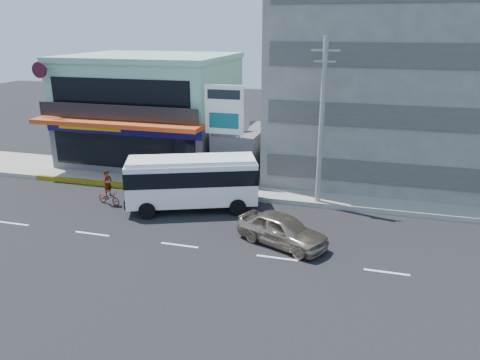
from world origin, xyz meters
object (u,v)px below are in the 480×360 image
(shop_building, at_px, (152,112))
(billboard, at_px, (224,115))
(concrete_building, at_px, (393,79))
(sedan, at_px, (282,230))
(satellite_dish, at_px, (239,131))
(motorcycle_rider, at_px, (109,193))
(utility_pole_near, at_px, (322,123))
(minibus, at_px, (192,179))

(shop_building, relative_size, billboard, 1.80)
(concrete_building, relative_size, sedan, 3.37)
(satellite_dish, distance_m, motorcycle_rider, 9.82)
(shop_building, distance_m, utility_pole_near, 15.50)
(shop_building, xyz_separation_m, utility_pole_near, (14.00, -6.55, 1.15))
(satellite_dish, height_order, billboard, billboard)
(billboard, height_order, sedan, billboard)
(minibus, bearing_deg, motorcycle_rider, -172.80)
(motorcycle_rider, bearing_deg, shop_building, 99.43)
(billboard, distance_m, sedan, 10.28)
(concrete_building, height_order, motorcycle_rider, concrete_building)
(minibus, bearing_deg, billboard, 81.95)
(concrete_building, relative_size, utility_pole_near, 1.60)
(satellite_dish, height_order, motorcycle_rider, satellite_dish)
(shop_building, bearing_deg, satellite_dish, -20.21)
(sedan, relative_size, motorcycle_rider, 2.18)
(shop_building, relative_size, utility_pole_near, 1.24)
(shop_building, relative_size, satellite_dish, 8.27)
(satellite_dish, bearing_deg, motorcycle_rider, -132.61)
(satellite_dish, height_order, sedan, satellite_dish)
(sedan, bearing_deg, concrete_building, 3.23)
(shop_building, height_order, sedan, shop_building)
(minibus, bearing_deg, shop_building, 126.75)
(utility_pole_near, bearing_deg, billboard, 164.52)
(motorcycle_rider, bearing_deg, billboard, 41.12)
(sedan, bearing_deg, minibus, 85.66)
(minibus, distance_m, motorcycle_rider, 5.41)
(utility_pole_near, bearing_deg, concrete_building, 62.24)
(sedan, bearing_deg, billboard, 59.01)
(concrete_building, height_order, minibus, concrete_building)
(shop_building, relative_size, minibus, 1.55)
(shop_building, height_order, billboard, shop_building)
(billboard, xyz_separation_m, sedan, (5.43, -7.70, -4.12))
(utility_pole_near, relative_size, minibus, 1.25)
(utility_pole_near, relative_size, sedan, 2.10)
(concrete_building, distance_m, billboard, 12.17)
(concrete_building, xyz_separation_m, utility_pole_near, (-4.00, -7.60, -1.85))
(minibus, bearing_deg, concrete_building, 42.66)
(concrete_building, bearing_deg, utility_pole_near, -117.76)
(utility_pole_near, xyz_separation_m, minibus, (-7.13, -2.66, -3.24))
(concrete_building, xyz_separation_m, satellite_dish, (-10.00, -4.00, -3.42))
(motorcycle_rider, bearing_deg, satellite_dish, 47.39)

